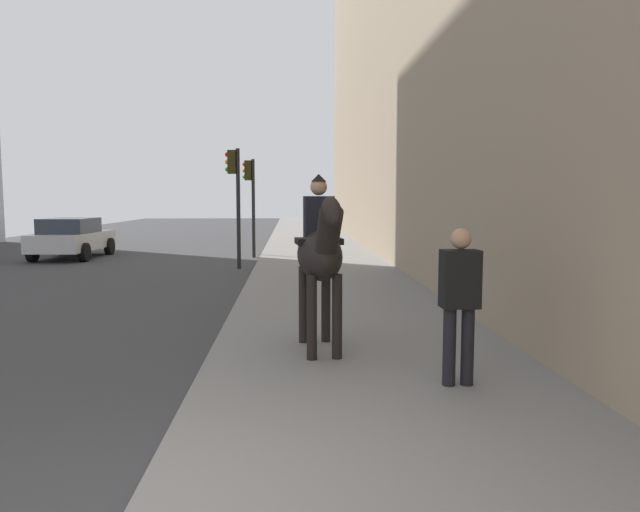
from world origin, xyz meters
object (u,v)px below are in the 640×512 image
mounted_horse_near (320,253)px  car_near_lane (72,237)px  pedestrian_greeting (460,296)px  traffic_light_near_curb (235,188)px  traffic_light_far_curb (251,191)px

mounted_horse_near → car_near_lane: 16.00m
mounted_horse_near → pedestrian_greeting: bearing=38.4°
pedestrian_greeting → car_near_lane: size_ratio=0.42×
traffic_light_near_curb → traffic_light_far_curb: 3.43m
mounted_horse_near → traffic_light_far_curb: 13.83m
mounted_horse_near → traffic_light_far_curb: traffic_light_far_curb is taller
traffic_light_near_curb → car_near_lane: bearing=60.5°
traffic_light_near_curb → traffic_light_far_curb: (3.42, -0.23, -0.06)m
car_near_lane → traffic_light_far_curb: bearing=-88.7°
mounted_horse_near → car_near_lane: (13.73, 8.18, -0.68)m
traffic_light_near_curb → traffic_light_far_curb: traffic_light_near_curb is taller
traffic_light_far_curb → car_near_lane: bearing=89.5°
car_near_lane → traffic_light_near_curb: traffic_light_near_curb is taller
mounted_horse_near → traffic_light_near_curb: traffic_light_near_curb is taller
car_near_lane → traffic_light_near_curb: (-3.47, -6.13, 1.69)m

